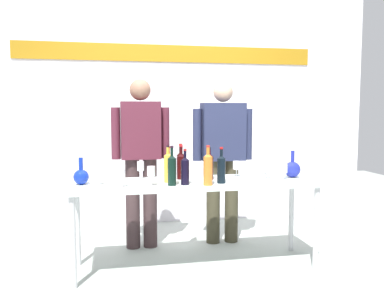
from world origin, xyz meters
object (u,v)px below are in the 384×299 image
(wine_bottle_3, at_px, (209,166))
(wine_glass_right_1, at_px, (237,166))
(display_table, at_px, (195,188))
(wine_bottle_1, at_px, (208,168))
(wine_bottle_2, at_px, (181,165))
(wine_glass_left_0, at_px, (121,174))
(presenter_right, at_px, (223,151))
(wine_bottle_4, at_px, (181,163))
(wine_glass_right_3, at_px, (268,168))
(wine_glass_right_0, at_px, (264,163))
(presenter_left, at_px, (141,153))
(wine_glass_right_4, at_px, (284,169))
(decanter_blue_left, at_px, (81,176))
(wine_bottle_0, at_px, (168,167))
(wine_glass_left_2, at_px, (98,172))
(wine_glass_right_2, at_px, (255,165))
(wine_glass_left_1, at_px, (151,172))
(decanter_blue_right, at_px, (292,169))
(wine_bottle_7, at_px, (172,169))
(wine_bottle_6, at_px, (169,166))
(wine_bottle_5, at_px, (185,170))
(wine_glass_left_3, at_px, (141,166))
(wine_bottle_8, at_px, (221,168))

(wine_bottle_3, relative_size, wine_glass_right_1, 1.98)
(display_table, distance_m, wine_bottle_1, 0.31)
(wine_bottle_1, relative_size, wine_bottle_2, 1.08)
(wine_glass_left_0, bearing_deg, presenter_right, 37.68)
(wine_bottle_2, relative_size, wine_bottle_4, 0.99)
(wine_bottle_4, relative_size, wine_glass_right_3, 2.30)
(wine_glass_right_0, bearing_deg, wine_bottle_1, -147.14)
(display_table, bearing_deg, presenter_left, 123.57)
(wine_glass_right_1, distance_m, wine_glass_right_4, 0.43)
(wine_glass_right_3, bearing_deg, decanter_blue_left, 179.18)
(wine_bottle_0, bearing_deg, wine_glass_left_2, -179.53)
(wine_glass_right_2, bearing_deg, wine_bottle_3, -173.59)
(wine_bottle_3, distance_m, wine_glass_right_1, 0.31)
(wine_bottle_2, relative_size, wine_glass_left_0, 2.00)
(decanter_blue_left, distance_m, wine_bottle_2, 0.87)
(wine_glass_left_1, distance_m, wine_glass_left_2, 0.44)
(wine_bottle_1, distance_m, wine_glass_right_1, 0.53)
(wine_bottle_2, distance_m, wine_glass_left_1, 0.41)
(decanter_blue_right, relative_size, presenter_right, 0.15)
(presenter_left, distance_m, wine_bottle_7, 0.84)
(wine_glass_left_1, bearing_deg, wine_glass_right_4, 3.95)
(display_table, height_order, wine_bottle_0, wine_bottle_0)
(wine_bottle_4, height_order, wine_glass_right_3, wine_bottle_4)
(wine_bottle_0, height_order, wine_glass_left_2, wine_bottle_0)
(decanter_blue_left, xyz_separation_m, wine_glass_right_0, (1.66, 0.18, 0.05))
(display_table, xyz_separation_m, wine_bottle_6, (-0.22, 0.08, 0.19))
(wine_glass_left_2, height_order, wine_glass_right_0, wine_glass_right_0)
(wine_glass_left_0, xyz_separation_m, wine_glass_right_3, (1.30, 0.17, -0.02))
(wine_bottle_5, height_order, wine_glass_right_3, wine_bottle_5)
(wine_bottle_4, relative_size, wine_glass_left_2, 2.04)
(wine_glass_left_3, bearing_deg, wine_glass_right_2, -7.02)
(presenter_right, distance_m, wine_bottle_0, 0.94)
(presenter_left, height_order, wine_bottle_1, presenter_left)
(wine_glass_right_0, distance_m, wine_glass_right_3, 0.21)
(wine_bottle_0, height_order, wine_bottle_1, wine_bottle_1)
(decanter_blue_left, relative_size, wine_bottle_3, 0.78)
(presenter_right, height_order, wine_glass_left_0, presenter_right)
(display_table, relative_size, wine_bottle_3, 7.49)
(wine_glass_right_3, bearing_deg, wine_bottle_4, 160.75)
(presenter_left, distance_m, wine_bottle_5, 0.85)
(wine_bottle_7, bearing_deg, display_table, 37.23)
(wine_bottle_2, distance_m, wine_bottle_7, 0.32)
(wine_bottle_8, bearing_deg, wine_bottle_0, 163.66)
(wine_bottle_6, relative_size, wine_bottle_7, 0.92)
(wine_glass_right_1, bearing_deg, presenter_left, 150.62)
(wine_glass_right_3, bearing_deg, wine_glass_left_3, 167.89)
(wine_bottle_5, bearing_deg, presenter_right, 55.76)
(decanter_blue_left, height_order, wine_bottle_1, wine_bottle_1)
(presenter_right, height_order, wine_glass_right_1, presenter_right)
(decanter_blue_left, xyz_separation_m, presenter_left, (0.54, 0.63, 0.12))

